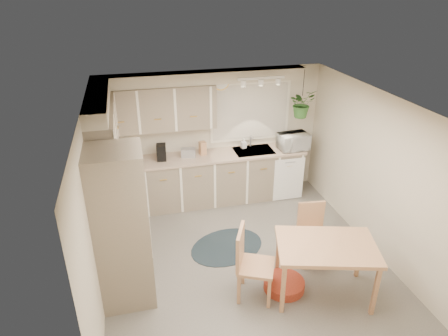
{
  "coord_description": "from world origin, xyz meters",
  "views": [
    {
      "loc": [
        -1.44,
        -4.6,
        3.83
      ],
      "look_at": [
        -0.17,
        0.55,
        1.27
      ],
      "focal_mm": 32.0,
      "sensor_mm": 36.0,
      "label": 1
    }
  ],
  "objects_px": {
    "chair_left": "(256,264)",
    "pet_bed": "(284,285)",
    "chair_back": "(314,235)",
    "dining_table": "(324,269)",
    "microwave": "(293,140)",
    "braided_rug": "(227,247)"
  },
  "relations": [
    {
      "from": "braided_rug",
      "to": "chair_left",
      "type": "bearing_deg",
      "value": -84.23
    },
    {
      "from": "chair_back",
      "to": "braided_rug",
      "type": "height_order",
      "value": "chair_back"
    },
    {
      "from": "braided_rug",
      "to": "microwave",
      "type": "bearing_deg",
      "value": 40.51
    },
    {
      "from": "dining_table",
      "to": "braided_rug",
      "type": "xyz_separation_m",
      "value": [
        -0.98,
        1.27,
        -0.39
      ]
    },
    {
      "from": "dining_table",
      "to": "microwave",
      "type": "xyz_separation_m",
      "value": [
        0.62,
        2.64,
        0.73
      ]
    },
    {
      "from": "chair_back",
      "to": "pet_bed",
      "type": "xyz_separation_m",
      "value": [
        -0.61,
        -0.46,
        -0.38
      ]
    },
    {
      "from": "chair_left",
      "to": "pet_bed",
      "type": "bearing_deg",
      "value": 117.47
    },
    {
      "from": "chair_left",
      "to": "microwave",
      "type": "xyz_separation_m",
      "value": [
        1.49,
        2.47,
        0.62
      ]
    },
    {
      "from": "dining_table",
      "to": "pet_bed",
      "type": "height_order",
      "value": "dining_table"
    },
    {
      "from": "chair_back",
      "to": "braided_rug",
      "type": "distance_m",
      "value": 1.37
    },
    {
      "from": "chair_left",
      "to": "microwave",
      "type": "distance_m",
      "value": 2.95
    },
    {
      "from": "chair_back",
      "to": "pet_bed",
      "type": "height_order",
      "value": "chair_back"
    },
    {
      "from": "dining_table",
      "to": "pet_bed",
      "type": "bearing_deg",
      "value": 156.87
    },
    {
      "from": "chair_back",
      "to": "chair_left",
      "type": "bearing_deg",
      "value": 31.62
    },
    {
      "from": "pet_bed",
      "to": "microwave",
      "type": "bearing_deg",
      "value": 66.25
    },
    {
      "from": "chair_left",
      "to": "braided_rug",
      "type": "height_order",
      "value": "chair_left"
    },
    {
      "from": "chair_left",
      "to": "pet_bed",
      "type": "xyz_separation_m",
      "value": [
        0.42,
        0.02,
        -0.44
      ]
    },
    {
      "from": "dining_table",
      "to": "chair_left",
      "type": "relative_size",
      "value": 1.23
    },
    {
      "from": "pet_bed",
      "to": "braided_rug",
      "type": "bearing_deg",
      "value": 116.05
    },
    {
      "from": "dining_table",
      "to": "braided_rug",
      "type": "distance_m",
      "value": 1.65
    },
    {
      "from": "dining_table",
      "to": "pet_bed",
      "type": "relative_size",
      "value": 2.25
    },
    {
      "from": "braided_rug",
      "to": "dining_table",
      "type": "bearing_deg",
      "value": -52.4
    }
  ]
}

